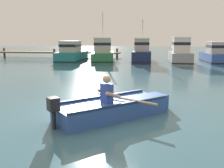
% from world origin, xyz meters
% --- Properties ---
extents(ground_plane, '(120.00, 120.00, 0.00)m').
position_xyz_m(ground_plane, '(0.00, 0.00, 0.00)').
color(ground_plane, '#386070').
extents(wooden_dock, '(14.46, 1.64, 1.03)m').
position_xyz_m(wooden_dock, '(-8.66, 19.50, 0.56)').
color(wooden_dock, brown).
rests_on(wooden_dock, ground).
extents(rowboat_with_person, '(3.16, 2.95, 1.19)m').
position_xyz_m(rowboat_with_person, '(0.58, -0.66, 0.25)').
color(rowboat_with_person, '#2D519E').
rests_on(rowboat_with_person, ground).
extents(moored_boat_teal, '(1.95, 4.70, 1.93)m').
position_xyz_m(moored_boat_teal, '(-5.44, 14.83, 0.72)').
color(moored_boat_teal, '#1E727A').
rests_on(moored_boat_teal, ground).
extents(moored_boat_green, '(2.59, 4.95, 4.44)m').
position_xyz_m(moored_boat_green, '(-2.59, 15.39, 0.81)').
color(moored_boat_green, '#287042').
rests_on(moored_boat_green, ground).
extents(moored_boat_navy, '(1.70, 4.83, 3.82)m').
position_xyz_m(moored_boat_navy, '(1.05, 15.40, 0.82)').
color(moored_boat_navy, '#19234C').
rests_on(moored_boat_navy, ground).
extents(moored_boat_grey, '(1.79, 4.62, 2.25)m').
position_xyz_m(moored_boat_grey, '(4.35, 14.81, 0.83)').
color(moored_boat_grey, gray).
rests_on(moored_boat_grey, ground).
extents(moored_boat_blue, '(1.77, 4.58, 1.88)m').
position_xyz_m(moored_boat_blue, '(7.41, 15.47, 0.70)').
color(moored_boat_blue, '#2D519E').
rests_on(moored_boat_blue, ground).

